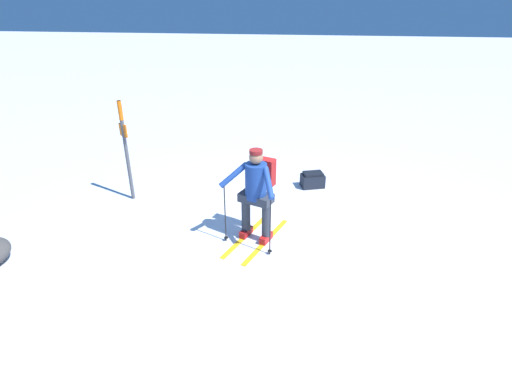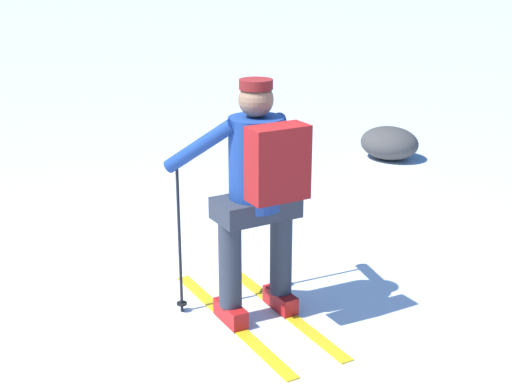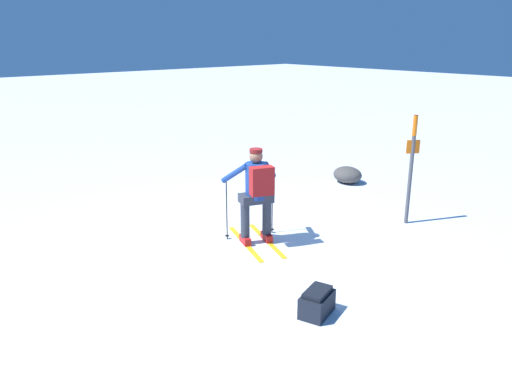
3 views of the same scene
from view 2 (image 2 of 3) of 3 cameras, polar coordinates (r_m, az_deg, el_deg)
ground_plane at (r=4.70m, az=-5.44°, el=-11.24°), size 80.00×80.00×0.00m
skier at (r=4.50m, az=0.21°, el=0.41°), size 1.63×1.08×1.60m
rock_boulder at (r=8.57m, az=10.62°, el=3.87°), size 0.70×0.60×0.39m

